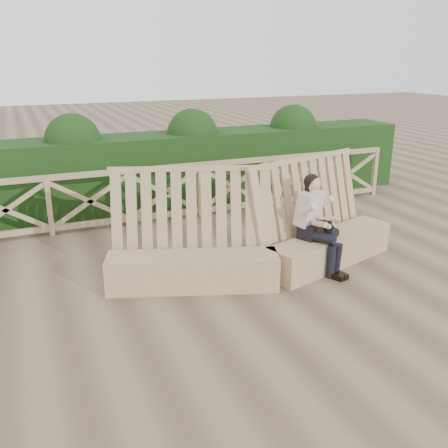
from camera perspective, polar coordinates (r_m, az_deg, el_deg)
name	(u,v)px	position (r m, az deg, el deg)	size (l,w,h in m)	color
ground	(240,295)	(6.84, 1.85, -8.08)	(60.00, 60.00, 0.00)	brown
bench	(263,247)	(7.36, 4.50, -2.65)	(4.63, 1.47, 1.62)	#987B57
woman	(316,220)	(7.46, 10.47, 0.49)	(0.59, 0.91, 1.46)	black
guardrail	(165,193)	(9.73, -6.74, 3.52)	(10.10, 0.09, 1.10)	#947D56
hedge	(149,171)	(10.81, -8.59, 6.05)	(12.00, 1.20, 1.50)	black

